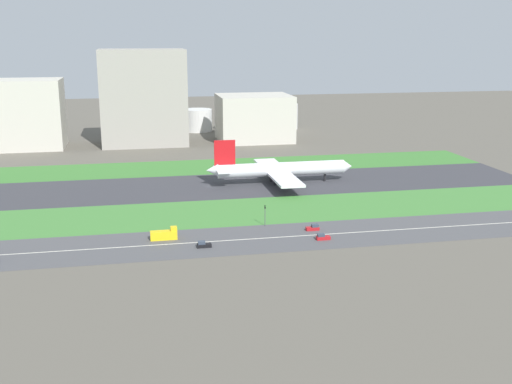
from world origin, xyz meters
TOP-DOWN VIEW (x-y plane):
  - ground_plane at (0.00, 0.00)m, footprint 800.00×800.00m
  - runway at (0.00, 0.00)m, footprint 280.00×46.00m
  - grass_median_north at (0.00, 41.00)m, footprint 280.00×36.00m
  - grass_median_south at (0.00, -41.00)m, footprint 280.00×36.00m
  - highway at (0.00, -73.00)m, footprint 280.00×28.00m
  - highway_centerline at (0.00, -73.00)m, footprint 266.00×0.50m
  - airliner at (29.56, 0.00)m, footprint 65.00×56.00m
  - truck_0 at (-23.28, -68.00)m, footprint 8.40×2.50m
  - car_2 at (25.52, -68.00)m, footprint 4.40×1.80m
  - car_0 at (25.67, -78.00)m, footprint 4.40×1.80m
  - car_1 at (-12.12, -78.00)m, footprint 4.40×1.80m
  - traffic_light at (10.90, -60.01)m, footprint 0.36×0.50m
  - terminal_building at (-90.00, 114.00)m, footprint 40.13×32.07m
  - hangar_building at (-24.40, 114.00)m, footprint 48.96×33.52m
  - office_tower at (41.45, 114.00)m, footprint 43.64×36.55m
  - fuel_tank_west at (11.64, 159.00)m, footprint 19.15×19.15m
  - fuel_tank_centre at (36.96, 159.00)m, footprint 20.58×20.58m
  - fuel_tank_east at (69.55, 159.00)m, footprint 22.09×22.09m

SIDE VIEW (x-z plane):
  - ground_plane at x=0.00m, z-range 0.00..0.00m
  - runway at x=0.00m, z-range 0.00..0.10m
  - grass_median_north at x=0.00m, z-range 0.00..0.10m
  - grass_median_south at x=0.00m, z-range 0.00..0.10m
  - highway at x=0.00m, z-range 0.00..0.10m
  - highway_centerline at x=0.00m, z-range 0.10..0.11m
  - car_2 at x=25.52m, z-range -0.08..1.92m
  - car_0 at x=25.67m, z-range -0.08..1.92m
  - car_1 at x=-12.12m, z-range -0.08..1.92m
  - truck_0 at x=-23.28m, z-range -0.33..3.67m
  - traffic_light at x=10.90m, z-range 0.69..7.89m
  - fuel_tank_centre at x=36.96m, z-range 0.00..12.19m
  - airliner at x=29.56m, z-range -3.62..16.08m
  - fuel_tank_west at x=11.64m, z-range 0.00..14.67m
  - fuel_tank_east at x=69.55m, z-range 0.00..17.00m
  - office_tower at x=41.45m, z-range 0.00..27.65m
  - terminal_building at x=-90.00m, z-range 0.00..38.77m
  - hangar_building at x=-24.40m, z-range 0.00..55.05m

